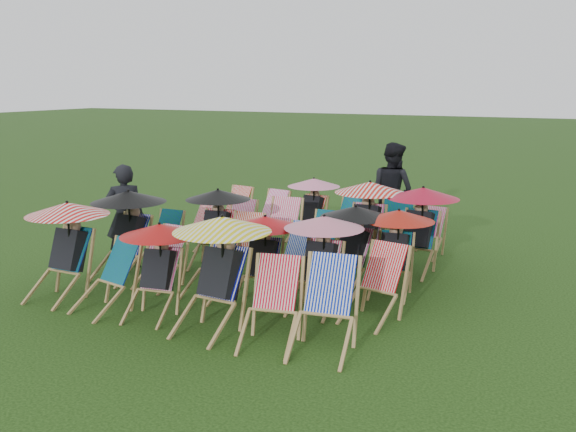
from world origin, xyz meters
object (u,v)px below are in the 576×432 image
at_px(person_rear, 392,191).
at_px(deckchair_5, 324,308).
at_px(deckchair_0, 62,249).
at_px(deckchair_29, 427,233).
at_px(person_left, 125,217).

bearing_deg(person_rear, deckchair_5, 124.73).
xyz_separation_m(deckchair_0, deckchair_5, (3.98, -0.10, -0.20)).
xyz_separation_m(deckchair_29, person_left, (-4.20, -2.90, 0.44)).
height_order(deckchair_5, person_rear, person_rear).
relative_size(deckchair_0, deckchair_29, 1.66).
bearing_deg(person_rear, deckchair_0, 85.54).
relative_size(deckchair_0, deckchair_5, 1.32).
height_order(person_left, person_rear, person_rear).
distance_m(deckchair_0, deckchair_29, 5.99).
relative_size(deckchair_5, person_left, 0.60).
height_order(deckchair_0, deckchair_5, deckchair_0).
xyz_separation_m(deckchair_0, person_rear, (3.07, 5.37, 0.22)).
height_order(deckchair_5, person_left, person_left).
distance_m(deckchair_0, person_left, 1.58).
bearing_deg(person_rear, person_left, 74.54).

